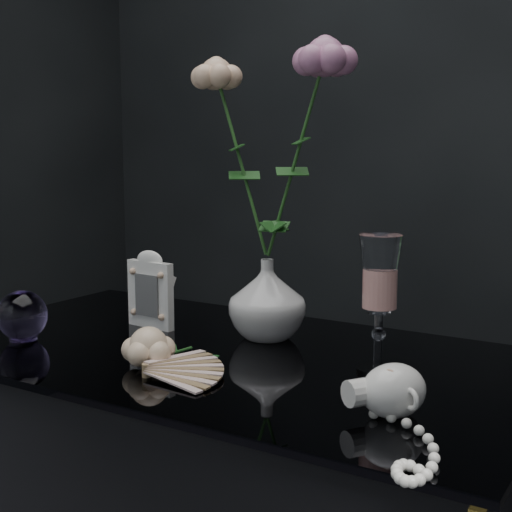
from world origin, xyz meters
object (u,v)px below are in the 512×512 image
Objects in this scene: wine_glass at (379,304)px; pearl_jar at (394,388)px; loose_rose at (149,347)px; vase at (267,299)px; picture_frame at (150,289)px; paperweight at (22,315)px.

wine_glass is 0.83× the size of pearl_jar.
loose_rose is at bearing -146.59° from pearl_jar.
loose_rose is (-0.31, -0.16, -0.07)m from wine_glass.
vase is 0.78× the size of loose_rose.
wine_glass is 1.14× the size of loose_rose.
wine_glass is at bearing 40.41° from loose_rose.
loose_rose is at bearing -45.63° from picture_frame.
pearl_jar is at bearing -61.76° from wine_glass.
loose_rose is (0.29, -0.00, -0.01)m from paperweight.
wine_glass is at bearing 1.35° from picture_frame.
vase is 0.25m from loose_rose.
pearl_jar is (0.69, -0.00, -0.01)m from paperweight.
picture_frame is at bearing -168.54° from vase.
picture_frame is (-0.47, 0.03, -0.03)m from wine_glass.
paperweight is 0.48× the size of loose_rose.
vase reaches higher than paperweight.
vase is 0.68× the size of wine_glass.
loose_rose is at bearing -152.77° from wine_glass.
wine_glass is 0.19m from pearl_jar.
paperweight is at bearing -147.05° from vase.
paperweight is (-0.36, -0.24, -0.03)m from vase.
pearl_jar is (0.09, -0.16, -0.07)m from wine_glass.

